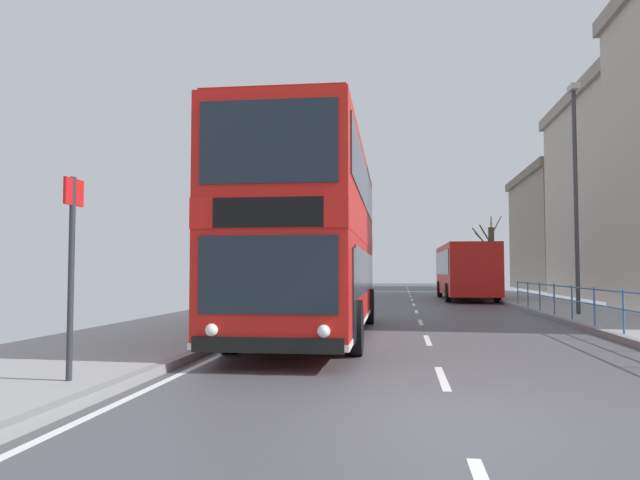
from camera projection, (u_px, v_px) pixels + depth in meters
ground at (390, 417)px, 6.26m from camera, size 15.80×140.00×0.20m
double_decker_bus_main at (314, 239)px, 14.47m from camera, size 2.79×10.99×4.53m
background_bus_far_lane at (465, 270)px, 32.89m from camera, size 2.73×9.88×2.99m
pedestrian_railing_far_kerb at (594, 300)px, 15.58m from camera, size 0.05×20.64×1.01m
bus_stop_sign_near at (72, 255)px, 7.85m from camera, size 0.08×0.44×2.69m
street_lamp_far_side at (575, 180)px, 20.00m from camera, size 0.28×0.60×7.77m
bare_tree_far_00 at (491, 256)px, 43.24m from camera, size 2.39×2.79×5.56m
background_building_02 at (606, 230)px, 50.94m from camera, size 14.19×15.14×10.23m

